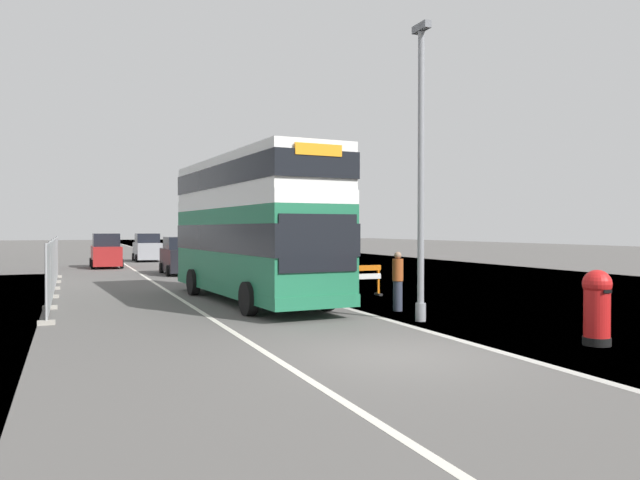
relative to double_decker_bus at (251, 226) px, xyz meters
The scene contains 10 objects.
ground 10.28m from the double_decker_bus, 85.25° to the right, with size 140.00×280.00×0.10m.
double_decker_bus is the anchor object (origin of this frame).
lamppost_foreground 7.00m from the double_decker_bus, 63.76° to the right, with size 0.29×0.70×8.13m.
red_pillar_postbox 11.80m from the double_decker_bus, 65.94° to the right, with size 0.62×0.62×1.65m.
roadworks_barrier 4.66m from the double_decker_bus, ahead, with size 1.73×0.45×1.16m.
construction_site_fence 8.61m from the double_decker_bus, 139.70° to the left, with size 0.44×17.20×2.16m.
car_oncoming_near 14.12m from the double_decker_bus, 90.48° to the left, with size 1.91×4.16×2.08m.
car_receding_mid 22.15m from the double_decker_bus, 99.48° to the left, with size 1.95×4.34×2.23m.
car_receding_far 29.08m from the double_decker_bus, 90.38° to the left, with size 2.04×3.98×2.18m.
pedestrian_at_kerb 5.67m from the double_decker_bus, 49.53° to the right, with size 0.34×0.34×1.83m.
Camera 1 is at (-6.16, -10.73, 2.54)m, focal length 34.53 mm.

